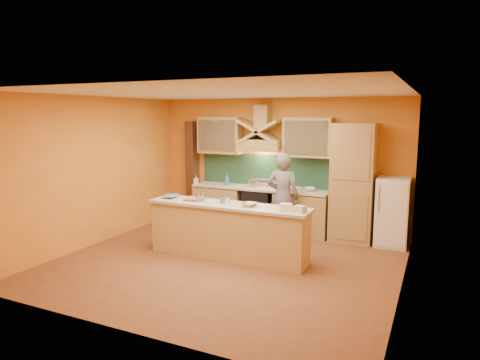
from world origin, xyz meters
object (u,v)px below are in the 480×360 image
at_px(stove, 259,209).
at_px(mixing_bowl, 250,205).
at_px(kitchen_scale, 225,200).
at_px(fridge, 393,212).
at_px(person, 283,197).

relative_size(stove, mixing_bowl, 3.49).
relative_size(stove, kitchen_scale, 7.93).
height_order(fridge, mixing_bowl, fridge).
xyz_separation_m(kitchen_scale, mixing_bowl, (0.48, -0.06, -0.02)).
bearing_deg(person, kitchen_scale, 61.59).
distance_m(person, kitchen_scale, 1.45).
xyz_separation_m(fridge, person, (-1.99, -0.54, 0.22)).
distance_m(stove, fridge, 2.71).
xyz_separation_m(fridge, kitchen_scale, (-2.57, -1.86, 0.34)).
height_order(stove, fridge, fridge).
xyz_separation_m(fridge, mixing_bowl, (-2.09, -1.92, 0.33)).
bearing_deg(stove, kitchen_scale, -86.00).
bearing_deg(kitchen_scale, stove, 104.15).
height_order(fridge, person, person).
distance_m(stove, kitchen_scale, 1.94).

